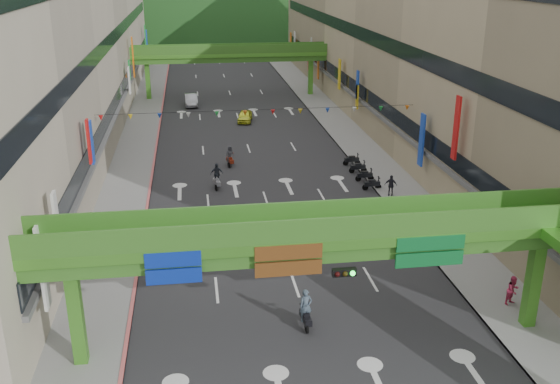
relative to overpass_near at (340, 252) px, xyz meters
The scene contains 22 objects.
road_slab 44.93m from the overpass_near, 91.20° to the left, with size 18.00×140.00×0.02m, color #28282B.
sidewalk_left 46.47m from the overpass_near, 104.97° to the left, with size 4.00×140.00×0.15m, color gray.
sidewalk_right 46.03m from the overpass_near, 77.29° to the left, with size 4.00×140.00×0.15m, color gray.
curb_left 46.02m from the overpass_near, 102.67° to the left, with size 0.20×140.00×0.18m, color #CC5959.
curb_right 45.65m from the overpass_near, 79.63° to the left, with size 0.20×140.00×0.18m, color gray.
building_row_left 49.02m from the overpass_near, 114.00° to the left, with size 12.80×95.00×19.00m.
building_row_right 48.30m from the overpass_near, 68.03° to the left, with size 12.80×95.00×19.00m.
overpass_near is the anchor object (origin of this frame).
overpass_far 59.63m from the overpass_near, 90.90° to the left, with size 28.00×2.20×7.10m.
hill_left 155.52m from the overpass_near, 95.88° to the left, with size 168.00×140.00×112.00m, color #1C4419.
hill_right 176.35m from the overpass_near, 82.15° to the left, with size 208.00×176.00×128.00m, color #1C4419.
bunting_string 24.65m from the overpass_near, 92.17° to the left, with size 26.00×0.36×0.47m.
scooter_rider_near 4.87m from the overpass_near, 117.02° to the left, with size 0.67×1.60×2.11m.
scooter_rider_mid 11.91m from the overpass_near, 85.20° to the left, with size 0.96×1.60×2.23m.
scooter_rider_left 24.28m from the overpass_near, 101.05° to the left, with size 1.12×1.59×2.16m.
scooter_rider_far 29.77m from the overpass_near, 96.11° to the left, with size 0.86×1.58×1.90m.
parked_scooter_row 26.27m from the overpass_near, 72.27° to the left, with size 1.60×7.15×1.08m.
car_silver 55.58m from the overpass_near, 96.60° to the left, with size 1.58×4.53×1.49m, color #A4A5AC.
car_yellow 45.85m from the overpass_near, 90.37° to the left, with size 1.54×3.83×1.30m, color yellow.
pedestrian_red 11.47m from the overpass_near, 14.30° to the left, with size 0.79×0.62×1.63m, color #C42F56.
pedestrian_dark 21.92m from the overpass_near, 65.62° to the left, with size 0.98×0.41×1.66m, color black.
pedestrian_blue 16.31m from the overpass_near, 55.68° to the left, with size 0.83×0.53×1.77m, color #345265.
Camera 1 is at (-5.37, -19.39, 17.57)m, focal length 40.00 mm.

